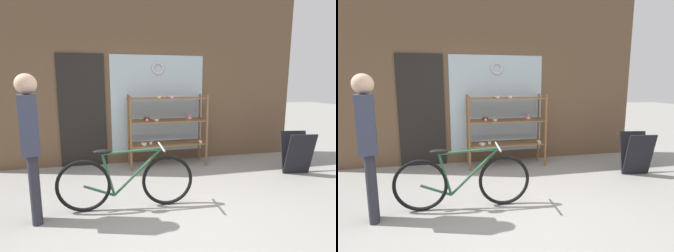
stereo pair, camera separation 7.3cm
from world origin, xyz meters
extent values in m
plane|color=gray|center=(0.00, 0.00, 0.00)|extent=(30.00, 30.00, 0.00)
cube|color=brown|center=(0.00, 2.40, 1.99)|extent=(6.26, 0.08, 3.99)
cube|color=#A3B7C1|center=(0.20, 2.35, 1.15)|extent=(1.83, 0.02, 1.90)
cube|color=black|center=(-1.24, 2.34, 1.05)|extent=(0.84, 0.03, 2.10)
torus|color=#B7B7BC|center=(0.20, 2.33, 1.85)|extent=(0.26, 0.06, 0.26)
cylinder|color=brown|center=(-0.40, 1.81, 0.68)|extent=(0.04, 0.04, 1.36)
cylinder|color=brown|center=(1.04, 1.81, 0.68)|extent=(0.04, 0.04, 1.36)
cylinder|color=brown|center=(-0.40, 2.23, 0.68)|extent=(0.04, 0.04, 1.36)
cylinder|color=brown|center=(1.04, 2.23, 0.68)|extent=(0.04, 0.04, 1.36)
cube|color=brown|center=(0.32, 2.02, 0.43)|extent=(1.48, 0.47, 0.02)
cube|color=brown|center=(0.32, 2.02, 0.87)|extent=(1.48, 0.47, 0.02)
cube|color=brown|center=(0.32, 2.02, 1.29)|extent=(1.48, 0.47, 0.02)
torus|color=#B27A42|center=(0.09, 2.00, 0.90)|extent=(0.14, 0.14, 0.03)
cube|color=white|center=(0.09, 1.92, 0.90)|extent=(0.05, 0.00, 0.04)
cylinder|color=pink|center=(0.77, 2.12, 0.92)|extent=(0.11, 0.11, 0.09)
cube|color=white|center=(0.77, 2.06, 0.90)|extent=(0.05, 0.00, 0.04)
torus|color=beige|center=(-0.15, 1.96, 0.46)|extent=(0.13, 0.13, 0.04)
cube|color=white|center=(-0.15, 1.89, 0.45)|extent=(0.05, 0.00, 0.04)
ellipsoid|color=tan|center=(0.93, 1.89, 0.47)|extent=(0.09, 0.07, 0.06)
cube|color=white|center=(0.93, 1.84, 0.45)|extent=(0.05, 0.00, 0.04)
torus|color=pink|center=(0.38, 2.01, 1.32)|extent=(0.15, 0.15, 0.04)
cube|color=white|center=(0.38, 1.92, 1.31)|extent=(0.05, 0.00, 0.04)
cylinder|color=maroon|center=(-0.07, 2.09, 0.91)|extent=(0.11, 0.11, 0.05)
cube|color=white|center=(-0.07, 2.03, 0.90)|extent=(0.05, 0.00, 0.04)
torus|color=tan|center=(0.15, 2.03, 1.32)|extent=(0.16, 0.16, 0.04)
cube|color=white|center=(0.15, 1.94, 1.31)|extent=(0.05, 0.00, 0.04)
ellipsoid|color=#AD7F4C|center=(-0.01, 2.03, 0.47)|extent=(0.09, 0.08, 0.06)
cube|color=white|center=(-0.01, 1.98, 0.45)|extent=(0.05, 0.00, 0.04)
torus|color=black|center=(-1.10, 0.43, 0.33)|extent=(0.67, 0.07, 0.66)
torus|color=black|center=(-0.05, 0.39, 0.33)|extent=(0.67, 0.07, 0.66)
cylinder|color=#235133|center=(-0.43, 0.41, 0.47)|extent=(0.62, 0.06, 0.60)
cylinder|color=#235133|center=(-0.50, 0.41, 0.74)|extent=(0.74, 0.06, 0.07)
cylinder|color=#235133|center=(-0.80, 0.42, 0.45)|extent=(0.16, 0.04, 0.55)
cylinder|color=#235133|center=(-0.92, 0.43, 0.26)|extent=(0.38, 0.05, 0.18)
ellipsoid|color=black|center=(-0.86, 0.42, 0.75)|extent=(0.22, 0.10, 0.06)
cylinder|color=#B2B2B7|center=(-0.13, 0.40, 0.78)|extent=(0.04, 0.46, 0.02)
cube|color=black|center=(2.40, 0.96, 0.37)|extent=(0.49, 0.26, 0.72)
cube|color=black|center=(2.43, 1.13, 0.37)|extent=(0.49, 0.26, 0.72)
cylinder|color=#282833|center=(-1.62, 0.35, 0.41)|extent=(0.11, 0.11, 0.82)
cylinder|color=#282833|center=(-1.60, 0.25, 0.41)|extent=(0.11, 0.11, 0.82)
cube|color=#33384C|center=(-1.61, 0.30, 1.14)|extent=(0.25, 0.35, 0.65)
sphere|color=tan|center=(-1.61, 0.30, 1.57)|extent=(0.22, 0.22, 0.22)
camera|label=1|loc=(-0.77, -2.76, 1.60)|focal=28.00mm
camera|label=2|loc=(-0.70, -2.77, 1.60)|focal=28.00mm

